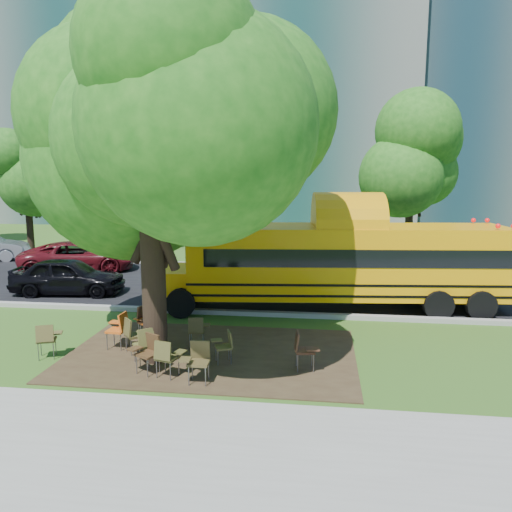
# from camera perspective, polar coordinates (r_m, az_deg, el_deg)

# --- Properties ---
(ground) EXTENTS (160.00, 160.00, 0.00)m
(ground) POSITION_cam_1_polar(r_m,az_deg,el_deg) (13.25, -8.90, -10.10)
(ground) COLOR #395A1C
(ground) RESTS_ON ground
(sidewalk) EXTENTS (60.00, 4.00, 0.04)m
(sidewalk) POSITION_cam_1_polar(r_m,az_deg,el_deg) (8.99, -18.48, -20.35)
(sidewalk) COLOR gray
(sidewalk) RESTS_ON ground
(dirt_patch) EXTENTS (7.00, 4.50, 0.03)m
(dirt_patch) POSITION_cam_1_polar(r_m,az_deg,el_deg) (12.55, -5.09, -11.09)
(dirt_patch) COLOR #382819
(dirt_patch) RESTS_ON ground
(asphalt_road) EXTENTS (80.00, 8.00, 0.04)m
(asphalt_road) POSITION_cam_1_polar(r_m,az_deg,el_deg) (19.79, -3.20, -3.34)
(asphalt_road) COLOR black
(asphalt_road) RESTS_ON ground
(kerb_near) EXTENTS (80.00, 0.25, 0.14)m
(kerb_near) POSITION_cam_1_polar(r_m,az_deg,el_deg) (15.99, -5.87, -6.32)
(kerb_near) COLOR gray
(kerb_near) RESTS_ON ground
(kerb_far) EXTENTS (80.00, 0.25, 0.14)m
(kerb_far) POSITION_cam_1_polar(r_m,az_deg,el_deg) (23.74, -1.37, -1.04)
(kerb_far) COLOR gray
(kerb_far) RESTS_ON ground
(building_main) EXTENTS (38.00, 16.00, 22.00)m
(building_main) POSITION_cam_1_polar(r_m,az_deg,el_deg) (49.77, -6.33, 17.08)
(building_main) COLOR slate
(building_main) RESTS_ON ground
(bg_tree_0) EXTENTS (5.20, 5.20, 7.18)m
(bg_tree_0) POSITION_cam_1_polar(r_m,az_deg,el_deg) (29.44, -24.84, 8.95)
(bg_tree_0) COLOR black
(bg_tree_0) RESTS_ON ground
(bg_tree_2) EXTENTS (4.80, 4.80, 6.62)m
(bg_tree_2) POSITION_cam_1_polar(r_m,az_deg,el_deg) (29.25, -9.73, 8.99)
(bg_tree_2) COLOR black
(bg_tree_2) RESTS_ON ground
(bg_tree_3) EXTENTS (5.60, 5.60, 7.84)m
(bg_tree_3) POSITION_cam_1_polar(r_m,az_deg,el_deg) (26.33, 17.40, 10.43)
(bg_tree_3) COLOR black
(bg_tree_3) RESTS_ON ground
(main_tree) EXTENTS (7.20, 7.20, 8.96)m
(main_tree) POSITION_cam_1_polar(r_m,az_deg,el_deg) (11.56, -12.20, 13.89)
(main_tree) COLOR black
(main_tree) RESTS_ON ground
(school_bus) EXTENTS (11.38, 3.56, 2.74)m
(school_bus) POSITION_cam_1_polar(r_m,az_deg,el_deg) (16.34, 9.90, -0.62)
(school_bus) COLOR orange
(school_bus) RESTS_ON ground
(chair_0) EXTENTS (0.59, 0.67, 0.87)m
(chair_0) POSITION_cam_1_polar(r_m,az_deg,el_deg) (13.08, -22.77, -8.54)
(chair_0) COLOR brown
(chair_0) RESTS_ON ground
(chair_1) EXTENTS (0.78, 0.62, 0.91)m
(chair_1) POSITION_cam_1_polar(r_m,az_deg,el_deg) (12.71, -13.83, -8.45)
(chair_1) COLOR #48401F
(chair_1) RESTS_ON ground
(chair_2) EXTENTS (0.62, 0.78, 0.91)m
(chair_2) POSITION_cam_1_polar(r_m,az_deg,el_deg) (11.97, -12.44, -9.52)
(chair_2) COLOR brown
(chair_2) RESTS_ON ground
(chair_3) EXTENTS (0.75, 0.59, 0.90)m
(chair_3) POSITION_cam_1_polar(r_m,az_deg,el_deg) (11.48, -12.19, -10.40)
(chair_3) COLOR #452D18
(chair_3) RESTS_ON ground
(chair_4) EXTENTS (0.67, 0.52, 0.88)m
(chair_4) POSITION_cam_1_polar(r_m,az_deg,el_deg) (11.12, -10.13, -11.07)
(chair_4) COLOR #46421E
(chair_4) RESTS_ON ground
(chair_5) EXTENTS (0.59, 0.55, 0.91)m
(chair_5) POSITION_cam_1_polar(r_m,az_deg,el_deg) (10.82, -6.67, -11.48)
(chair_5) COLOR #4A3F20
(chair_5) RESTS_ON ground
(chair_6) EXTENTS (0.60, 0.54, 0.79)m
(chair_6) POSITION_cam_1_polar(r_m,az_deg,el_deg) (11.83, -3.55, -9.94)
(chair_6) COLOR brown
(chair_6) RESTS_ON ground
(chair_7) EXTENTS (0.59, 0.60, 0.90)m
(chair_7) POSITION_cam_1_polar(r_m,az_deg,el_deg) (11.41, 5.37, -10.32)
(chair_7) COLOR #452718
(chair_7) RESTS_ON ground
(chair_8) EXTENTS (0.56, 0.64, 0.95)m
(chair_8) POSITION_cam_1_polar(r_m,az_deg,el_deg) (13.17, -15.36, -7.77)
(chair_8) COLOR #CC5615
(chair_8) RESTS_ON ground
(chair_9) EXTENTS (0.71, 0.56, 0.83)m
(chair_9) POSITION_cam_1_polar(r_m,az_deg,el_deg) (13.81, -12.00, -7.13)
(chair_9) COLOR #A74511
(chair_9) RESTS_ON ground
(chair_10) EXTENTS (0.54, 0.69, 0.89)m
(chair_10) POSITION_cam_1_polar(r_m,az_deg,el_deg) (13.86, -12.51, -6.94)
(chair_10) COLOR #482D19
(chair_10) RESTS_ON ground
(chair_11) EXTENTS (0.55, 0.55, 0.82)m
(chair_11) POSITION_cam_1_polar(r_m,az_deg,el_deg) (12.90, -6.72, -8.20)
(chair_11) COLOR #443D1D
(chair_11) RESTS_ON ground
(black_car) EXTENTS (4.16, 2.02, 1.37)m
(black_car) POSITION_cam_1_polar(r_m,az_deg,el_deg) (19.45, -20.66, -2.17)
(black_car) COLOR black
(black_car) RESTS_ON ground
(bg_car_red) EXTENTS (5.43, 3.90, 1.37)m
(bg_car_red) POSITION_cam_1_polar(r_m,az_deg,el_deg) (23.71, -19.67, -0.09)
(bg_car_red) COLOR #500D13
(bg_car_red) RESTS_ON ground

